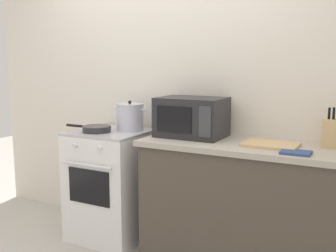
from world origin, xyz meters
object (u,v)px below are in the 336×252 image
Objects in this scene: frying_pan at (96,129)px; cutting_board at (271,145)px; knife_block at (332,133)px; oven_mitt at (296,153)px; stove at (112,184)px; stock_pot at (130,117)px; microwave at (192,117)px.

cutting_board is (1.40, 0.10, -0.02)m from frying_pan.
cutting_board is 0.41m from knife_block.
knife_block is 1.50× the size of oven_mitt.
stove is 2.13× the size of frying_pan.
frying_pan is at bearing -126.46° from stove.
stock_pot is 0.30m from frying_pan.
stove is 2.56× the size of cutting_board.
frying_pan is 2.40× the size of oven_mitt.
microwave is at bearing 172.88° from cutting_board.
stove is 1.80m from knife_block.
microwave is at bearing 163.83° from oven_mitt.
knife_block is at bearing 59.58° from oven_mitt.
cutting_board is at bearing 4.10° from frying_pan.
cutting_board is (1.33, 0.00, 0.47)m from stove.
stock_pot is 0.88× the size of cutting_board.
stock_pot is 1.18× the size of knife_block.
knife_block is at bearing 7.72° from frying_pan.
oven_mitt is (1.40, -0.26, -0.10)m from stock_pot.
cutting_board is 2.00× the size of oven_mitt.
cutting_board is at bearing -4.89° from stock_pot.
stove is 1.84× the size of microwave.
cutting_board is at bearing 0.05° from stove.
stock_pot is 0.58m from microwave.
microwave reaches higher than oven_mitt.
cutting_board is 1.34× the size of knife_block.
microwave is 2.78× the size of oven_mitt.
knife_block is (1.77, 0.24, 0.07)m from frying_pan.
cutting_board is at bearing -159.37° from knife_block.
stove is at bearing -140.50° from stock_pot.
frying_pan is at bearing -172.28° from knife_block.
frying_pan is 1.41m from cutting_board.
microwave is 0.65m from cutting_board.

